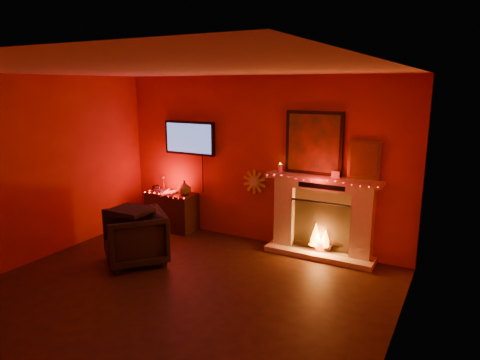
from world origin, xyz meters
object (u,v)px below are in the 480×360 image
(fireplace, at_px, (322,209))
(armchair, at_px, (135,237))
(sunburst_clock, at_px, (254,182))
(console_table, at_px, (172,209))
(tv, at_px, (190,138))

(fireplace, relative_size, armchair, 2.56)
(sunburst_clock, relative_size, console_table, 0.43)
(tv, height_order, sunburst_clock, tv)
(fireplace, relative_size, tv, 1.76)
(console_table, bearing_deg, armchair, -73.13)
(fireplace, xyz_separation_m, tv, (-2.44, 0.06, 0.92))
(tv, height_order, console_table, tv)
(sunburst_clock, distance_m, console_table, 1.67)
(sunburst_clock, distance_m, armchair, 2.10)
(console_table, bearing_deg, tv, 34.71)
(fireplace, bearing_deg, armchair, -144.98)
(fireplace, distance_m, armchair, 2.80)
(sunburst_clock, xyz_separation_m, console_table, (-1.53, -0.22, -0.63))
(fireplace, bearing_deg, console_table, -177.27)
(tv, relative_size, armchair, 1.45)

